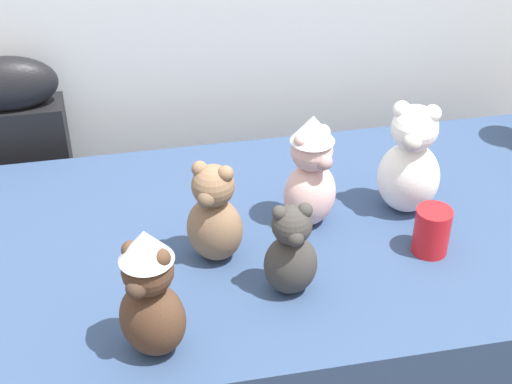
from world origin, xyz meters
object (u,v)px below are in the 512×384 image
object	(u,v)px
display_table	(256,356)
instrument_case	(32,218)
teddy_bear_blush	(311,173)
teddy_bear_charcoal	(291,252)
teddy_bear_cocoa	(150,295)
party_cup_red	(432,231)
teddy_bear_snow	(410,162)
teddy_bear_mocha	(214,216)

from	to	relation	value
display_table	instrument_case	distance (m)	0.80
display_table	teddy_bear_blush	xyz separation A→B (m)	(0.13, 0.03, 0.54)
teddy_bear_charcoal	teddy_bear_blush	xyz separation A→B (m)	(0.10, 0.22, 0.04)
instrument_case	teddy_bear_cocoa	distance (m)	1.01
display_table	party_cup_red	world-z (taller)	party_cup_red
display_table	teddy_bear_cocoa	size ratio (longest dim) A/B	6.95
instrument_case	teddy_bear_snow	distance (m)	1.15
teddy_bear_cocoa	party_cup_red	xyz separation A→B (m)	(0.63, 0.18, -0.08)
teddy_bear_blush	teddy_bear_snow	bearing A→B (deg)	-24.54
teddy_bear_snow	party_cup_red	size ratio (longest dim) A/B	2.59
teddy_bear_mocha	party_cup_red	size ratio (longest dim) A/B	2.20
instrument_case	teddy_bear_mocha	xyz separation A→B (m)	(0.47, -0.61, 0.38)
display_table	instrument_case	xyz separation A→B (m)	(-0.57, 0.55, 0.13)
teddy_bear_mocha	teddy_bear_blush	bearing A→B (deg)	49.50
teddy_bear_charcoal	teddy_bear_mocha	bearing A→B (deg)	136.23
teddy_bear_cocoa	teddy_bear_mocha	bearing A→B (deg)	92.24
teddy_bear_charcoal	party_cup_red	world-z (taller)	teddy_bear_charcoal
teddy_bear_charcoal	teddy_bear_snow	xyz separation A→B (m)	(0.34, 0.23, 0.03)
teddy_bear_mocha	teddy_bear_blush	size ratio (longest dim) A/B	0.85
instrument_case	teddy_bear_blush	xyz separation A→B (m)	(0.70, -0.53, 0.41)
teddy_bear_cocoa	teddy_bear_blush	world-z (taller)	same
instrument_case	teddy_bear_snow	xyz separation A→B (m)	(0.94, -0.52, 0.40)
teddy_bear_blush	teddy_bear_snow	size ratio (longest dim) A/B	0.99
teddy_bear_blush	display_table	bearing A→B (deg)	164.92
party_cup_red	teddy_bear_snow	bearing A→B (deg)	89.29
teddy_bear_cocoa	teddy_bear_blush	bearing A→B (deg)	74.67
instrument_case	teddy_bear_charcoal	world-z (taller)	instrument_case
teddy_bear_charcoal	teddy_bear_snow	size ratio (longest dim) A/B	0.76
instrument_case	teddy_bear_snow	world-z (taller)	teddy_bear_snow
teddy_bear_cocoa	teddy_bear_mocha	size ratio (longest dim) A/B	1.17
teddy_bear_cocoa	teddy_bear_blush	xyz separation A→B (m)	(0.39, 0.34, -0.00)
teddy_bear_mocha	teddy_bear_blush	distance (m)	0.25
teddy_bear_charcoal	teddy_bear_mocha	world-z (taller)	teddy_bear_mocha
teddy_bear_blush	teddy_bear_snow	xyz separation A→B (m)	(0.24, 0.01, -0.01)
teddy_bear_cocoa	party_cup_red	bearing A→B (deg)	49.86
teddy_bear_charcoal	party_cup_red	bearing A→B (deg)	12.98
teddy_bear_charcoal	teddy_bear_blush	world-z (taller)	teddy_bear_blush
display_table	teddy_bear_blush	bearing A→B (deg)	11.10
teddy_bear_charcoal	teddy_bear_snow	world-z (taller)	teddy_bear_snow
teddy_bear_charcoal	party_cup_red	size ratio (longest dim) A/B	1.97
teddy_bear_cocoa	display_table	bearing A→B (deg)	84.16
teddy_bear_charcoal	party_cup_red	xyz separation A→B (m)	(0.34, 0.07, -0.05)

